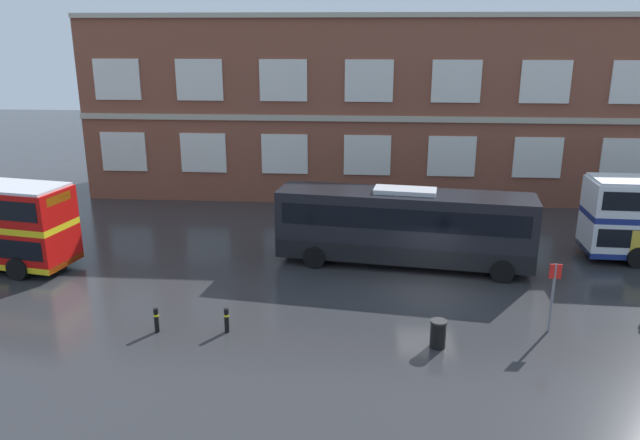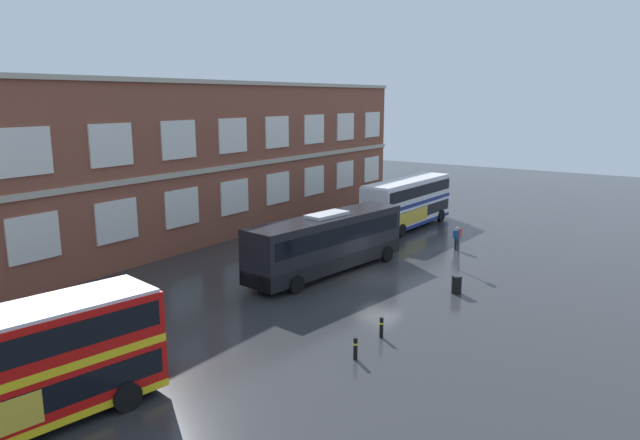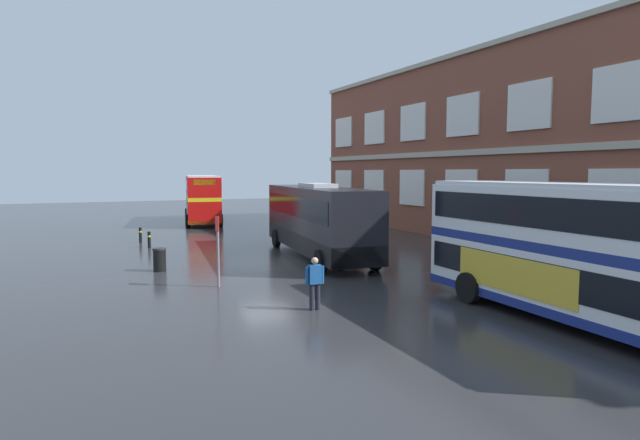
# 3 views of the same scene
# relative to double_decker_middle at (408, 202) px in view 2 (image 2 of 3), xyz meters

# --- Properties ---
(ground_plane) EXTENTS (120.00, 120.00, 0.00)m
(ground_plane) POSITION_rel_double_decker_middle_xyz_m (-13.54, -2.68, -2.15)
(ground_plane) COLOR #2B2B2D
(brick_terminal_building) EXTENTS (48.01, 8.19, 11.94)m
(brick_terminal_building) POSITION_rel_double_decker_middle_xyz_m (-10.97, 13.30, 3.68)
(brick_terminal_building) COLOR brown
(brick_terminal_building) RESTS_ON ground
(double_decker_middle) EXTENTS (11.09, 3.19, 4.07)m
(double_decker_middle) POSITION_rel_double_decker_middle_xyz_m (0.00, 0.00, 0.00)
(double_decker_middle) COLOR silver
(double_decker_middle) RESTS_ON ground
(touring_coach) EXTENTS (12.24, 4.18, 3.80)m
(touring_coach) POSITION_rel_double_decker_middle_xyz_m (-14.52, -1.57, -0.24)
(touring_coach) COLOR black
(touring_coach) RESTS_ON ground
(waiting_passenger) EXTENTS (0.26, 0.64, 1.70)m
(waiting_passenger) POSITION_rel_double_decker_middle_xyz_m (-4.72, -6.20, -1.22)
(waiting_passenger) COLOR black
(waiting_passenger) RESTS_ON ground
(bus_stand_flag) EXTENTS (0.44, 0.10, 2.70)m
(bus_stand_flag) POSITION_rel_double_decker_middle_xyz_m (-9.38, -8.13, -0.51)
(bus_stand_flag) COLOR slate
(bus_stand_flag) RESTS_ON ground
(station_litter_bin) EXTENTS (0.60, 0.60, 1.03)m
(station_litter_bin) POSITION_rel_double_decker_middle_xyz_m (-13.69, -9.67, -1.63)
(station_litter_bin) COLOR black
(station_litter_bin) RESTS_ON ground
(safety_bollard_west) EXTENTS (0.19, 0.19, 0.95)m
(safety_bollard_west) POSITION_rel_double_decker_middle_xyz_m (-21.45, -9.11, -1.66)
(safety_bollard_west) COLOR black
(safety_bollard_west) RESTS_ON ground
(safety_bollard_east) EXTENTS (0.19, 0.19, 0.95)m
(safety_bollard_east) POSITION_rel_double_decker_middle_xyz_m (-24.07, -9.30, -1.66)
(safety_bollard_east) COLOR black
(safety_bollard_east) RESTS_ON ground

